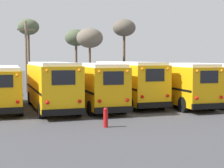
{
  "coord_description": "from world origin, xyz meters",
  "views": [
    {
      "loc": [
        -8.75,
        -24.3,
        3.54
      ],
      "look_at": [
        0.0,
        -0.14,
        1.65
      ],
      "focal_mm": 55.0,
      "sensor_mm": 36.0,
      "label": 1
    }
  ],
  "objects_px": {
    "school_bus_4": "(171,82)",
    "bare_tree_0": "(90,38)",
    "bare_tree_2": "(124,29)",
    "school_bus_2": "(93,84)",
    "school_bus_1": "(51,84)",
    "fire_hydrant": "(106,117)",
    "school_bus_0": "(3,86)",
    "bare_tree_1": "(76,38)",
    "school_bus_5": "(207,81)",
    "utility_pole": "(26,55)",
    "school_bus_3": "(127,81)",
    "bare_tree_3": "(28,28)"
  },
  "relations": [
    {
      "from": "school_bus_3",
      "to": "bare_tree_2",
      "type": "xyz_separation_m",
      "value": [
        7.7,
        19.71,
        5.92
      ]
    },
    {
      "from": "bare_tree_0",
      "to": "school_bus_3",
      "type": "bearing_deg",
      "value": -97.76
    },
    {
      "from": "school_bus_3",
      "to": "school_bus_5",
      "type": "xyz_separation_m",
      "value": [
        6.2,
        -1.78,
        -0.07
      ]
    },
    {
      "from": "school_bus_3",
      "to": "utility_pole",
      "type": "xyz_separation_m",
      "value": [
        -6.45,
        12.32,
        2.14
      ]
    },
    {
      "from": "school_bus_2",
      "to": "utility_pole",
      "type": "distance_m",
      "value": 13.95
    },
    {
      "from": "bare_tree_2",
      "to": "school_bus_1",
      "type": "bearing_deg",
      "value": -123.47
    },
    {
      "from": "school_bus_0",
      "to": "bare_tree_3",
      "type": "distance_m",
      "value": 20.83
    },
    {
      "from": "bare_tree_0",
      "to": "school_bus_2",
      "type": "bearing_deg",
      "value": -105.62
    },
    {
      "from": "school_bus_0",
      "to": "utility_pole",
      "type": "distance_m",
      "value": 12.49
    },
    {
      "from": "school_bus_0",
      "to": "school_bus_1",
      "type": "height_order",
      "value": "school_bus_1"
    },
    {
      "from": "school_bus_0",
      "to": "bare_tree_1",
      "type": "distance_m",
      "value": 25.34
    },
    {
      "from": "school_bus_1",
      "to": "school_bus_4",
      "type": "distance_m",
      "value": 9.31
    },
    {
      "from": "school_bus_2",
      "to": "school_bus_4",
      "type": "bearing_deg",
      "value": -3.97
    },
    {
      "from": "school_bus_4",
      "to": "bare_tree_2",
      "type": "relative_size",
      "value": 1.21
    },
    {
      "from": "school_bus_2",
      "to": "bare_tree_0",
      "type": "distance_m",
      "value": 21.91
    },
    {
      "from": "school_bus_5",
      "to": "bare_tree_0",
      "type": "height_order",
      "value": "bare_tree_0"
    },
    {
      "from": "school_bus_0",
      "to": "bare_tree_2",
      "type": "xyz_separation_m",
      "value": [
        17.01,
        19.33,
        6.08
      ]
    },
    {
      "from": "school_bus_2",
      "to": "bare_tree_3",
      "type": "bearing_deg",
      "value": 96.04
    },
    {
      "from": "school_bus_4",
      "to": "bare_tree_0",
      "type": "height_order",
      "value": "bare_tree_0"
    },
    {
      "from": "school_bus_4",
      "to": "utility_pole",
      "type": "height_order",
      "value": "utility_pole"
    },
    {
      "from": "school_bus_2",
      "to": "fire_hydrant",
      "type": "bearing_deg",
      "value": -101.76
    },
    {
      "from": "bare_tree_2",
      "to": "bare_tree_1",
      "type": "bearing_deg",
      "value": 153.63
    },
    {
      "from": "school_bus_1",
      "to": "fire_hydrant",
      "type": "bearing_deg",
      "value": -77.56
    },
    {
      "from": "utility_pole",
      "to": "bare_tree_3",
      "type": "height_order",
      "value": "bare_tree_3"
    },
    {
      "from": "school_bus_2",
      "to": "bare_tree_2",
      "type": "xyz_separation_m",
      "value": [
        10.8,
        20.76,
        5.99
      ]
    },
    {
      "from": "utility_pole",
      "to": "bare_tree_3",
      "type": "bearing_deg",
      "value": 81.64
    },
    {
      "from": "school_bus_5",
      "to": "bare_tree_0",
      "type": "bearing_deg",
      "value": 99.39
    },
    {
      "from": "school_bus_3",
      "to": "bare_tree_1",
      "type": "height_order",
      "value": "bare_tree_1"
    },
    {
      "from": "school_bus_3",
      "to": "school_bus_2",
      "type": "bearing_deg",
      "value": -161.39
    },
    {
      "from": "school_bus_5",
      "to": "bare_tree_3",
      "type": "xyz_separation_m",
      "value": [
        -11.53,
        21.76,
        5.74
      ]
    },
    {
      "from": "bare_tree_2",
      "to": "school_bus_2",
      "type": "bearing_deg",
      "value": -117.49
    },
    {
      "from": "school_bus_5",
      "to": "utility_pole",
      "type": "bearing_deg",
      "value": 131.92
    },
    {
      "from": "bare_tree_0",
      "to": "school_bus_1",
      "type": "bearing_deg",
      "value": -113.0
    },
    {
      "from": "utility_pole",
      "to": "school_bus_5",
      "type": "bearing_deg",
      "value": -48.08
    },
    {
      "from": "bare_tree_0",
      "to": "bare_tree_1",
      "type": "xyz_separation_m",
      "value": [
        -1.11,
        3.16,
        0.15
      ]
    },
    {
      "from": "school_bus_4",
      "to": "school_bus_5",
      "type": "height_order",
      "value": "school_bus_4"
    },
    {
      "from": "school_bus_5",
      "to": "bare_tree_1",
      "type": "xyz_separation_m",
      "value": [
        -4.65,
        24.54,
        4.72
      ]
    },
    {
      "from": "school_bus_0",
      "to": "school_bus_5",
      "type": "distance_m",
      "value": 15.66
    },
    {
      "from": "school_bus_3",
      "to": "school_bus_5",
      "type": "height_order",
      "value": "school_bus_3"
    },
    {
      "from": "school_bus_5",
      "to": "bare_tree_3",
      "type": "bearing_deg",
      "value": 117.93
    },
    {
      "from": "bare_tree_2",
      "to": "fire_hydrant",
      "type": "bearing_deg",
      "value": -113.68
    },
    {
      "from": "school_bus_1",
      "to": "bare_tree_0",
      "type": "bearing_deg",
      "value": 67.0
    },
    {
      "from": "school_bus_4",
      "to": "fire_hydrant",
      "type": "relative_size",
      "value": 10.62
    },
    {
      "from": "fire_hydrant",
      "to": "school_bus_1",
      "type": "bearing_deg",
      "value": 102.44
    },
    {
      "from": "school_bus_4",
      "to": "school_bus_5",
      "type": "relative_size",
      "value": 1.15
    },
    {
      "from": "school_bus_5",
      "to": "utility_pole",
      "type": "relative_size",
      "value": 1.27
    },
    {
      "from": "school_bus_5",
      "to": "school_bus_4",
      "type": "bearing_deg",
      "value": 174.44
    },
    {
      "from": "school_bus_1",
      "to": "bare_tree_0",
      "type": "distance_m",
      "value": 23.16
    },
    {
      "from": "school_bus_4",
      "to": "bare_tree_0",
      "type": "distance_m",
      "value": 21.56
    },
    {
      "from": "school_bus_1",
      "to": "bare_tree_3",
      "type": "height_order",
      "value": "bare_tree_3"
    }
  ]
}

